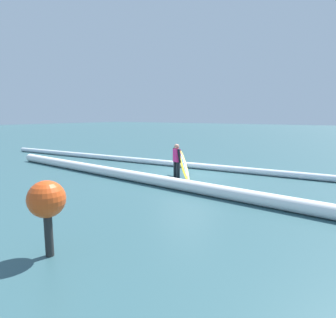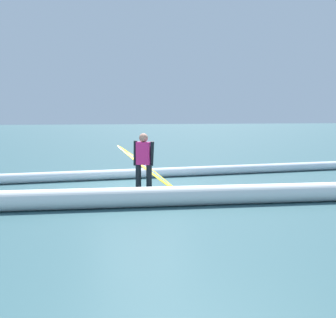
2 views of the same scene
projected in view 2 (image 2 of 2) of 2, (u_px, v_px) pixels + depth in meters
ground_plane at (141, 188)px, 11.44m from camera, size 153.86×153.86×0.00m
surfer at (144, 160)px, 10.62m from camera, size 0.47×0.39×1.50m
surfboard at (148, 169)px, 10.98m from camera, size 1.60×1.73×1.19m
wave_crest_foreground at (67, 176)px, 12.60m from camera, size 25.71×2.10×0.30m
wave_crest_midground at (261, 194)px, 9.48m from camera, size 24.39×2.29×0.43m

